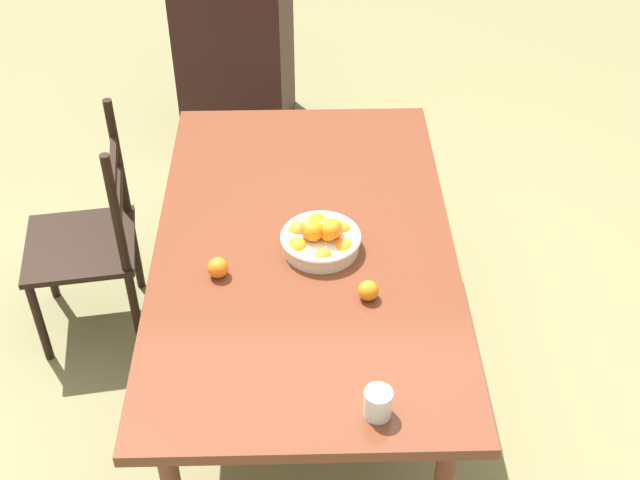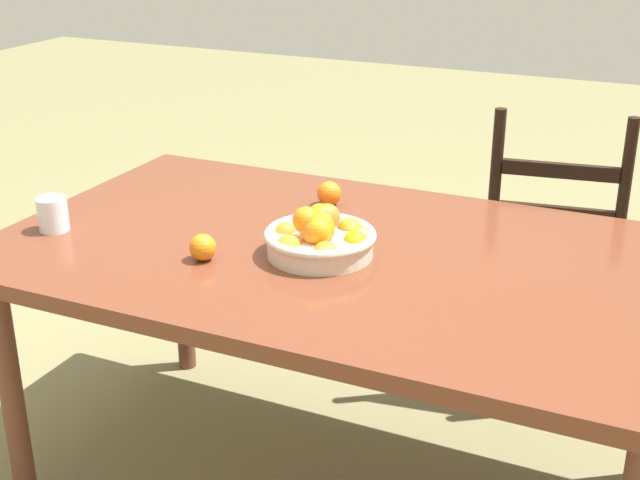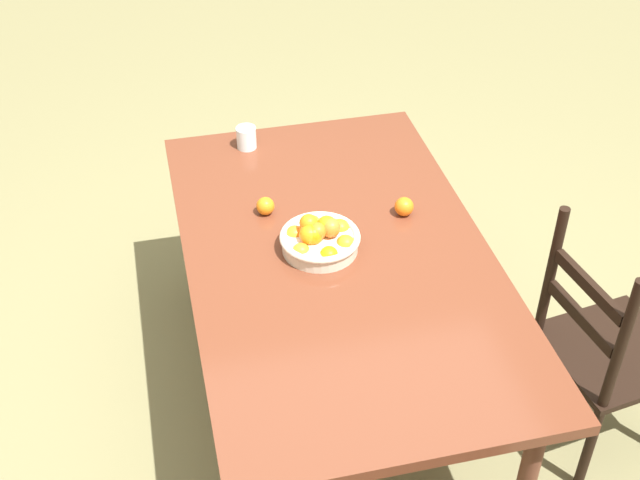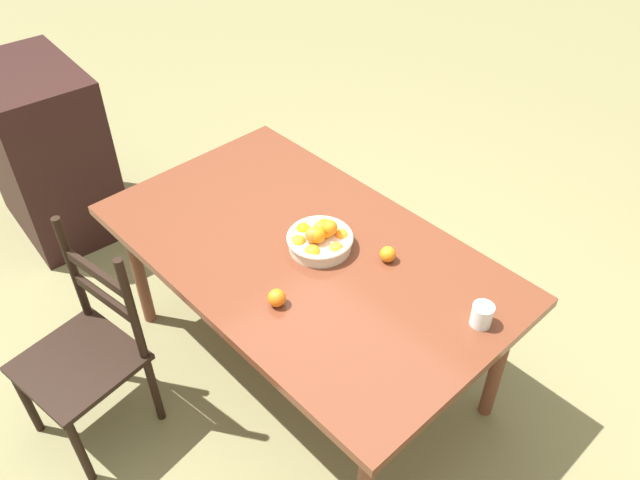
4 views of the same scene
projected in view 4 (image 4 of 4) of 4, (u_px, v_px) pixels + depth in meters
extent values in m
plane|color=olive|center=(306.00, 361.00, 3.10)|extent=(12.00, 12.00, 0.00)
cube|color=brown|center=(304.00, 253.00, 2.64)|extent=(1.76, 1.03, 0.04)
cylinder|color=brown|center=(498.00, 362.00, 2.66)|extent=(0.06, 0.06, 0.70)
cylinder|color=brown|center=(267.00, 201.00, 3.51)|extent=(0.06, 0.06, 0.70)
cylinder|color=brown|center=(138.00, 270.00, 3.09)|extent=(0.06, 0.06, 0.70)
cube|color=black|center=(78.00, 363.00, 2.56)|extent=(0.49, 0.49, 0.03)
cylinder|color=black|center=(27.00, 401.00, 2.68)|extent=(0.04, 0.04, 0.41)
cylinder|color=black|center=(80.00, 451.00, 2.51)|extent=(0.04, 0.04, 0.41)
cylinder|color=black|center=(100.00, 347.00, 2.91)|extent=(0.04, 0.04, 0.41)
cylinder|color=black|center=(154.00, 389.00, 2.73)|extent=(0.04, 0.04, 0.41)
cylinder|color=black|center=(73.00, 269.00, 2.58)|extent=(0.04, 0.04, 0.53)
cylinder|color=black|center=(132.00, 311.00, 2.41)|extent=(0.04, 0.04, 0.53)
cube|color=black|center=(104.00, 297.00, 2.53)|extent=(0.34, 0.07, 0.04)
cube|color=black|center=(96.00, 273.00, 2.44)|extent=(0.34, 0.07, 0.04)
cube|color=black|center=(47.00, 152.00, 3.62)|extent=(0.81, 0.59, 1.00)
cylinder|color=beige|center=(320.00, 242.00, 2.61)|extent=(0.26, 0.26, 0.05)
torus|color=beige|center=(320.00, 237.00, 2.59)|extent=(0.28, 0.28, 0.02)
sphere|color=orange|center=(304.00, 230.00, 2.65)|extent=(0.06, 0.06, 0.06)
sphere|color=orange|center=(298.00, 243.00, 2.59)|extent=(0.07, 0.07, 0.07)
sphere|color=orange|center=(312.00, 253.00, 2.54)|extent=(0.07, 0.07, 0.07)
sphere|color=orange|center=(336.00, 250.00, 2.55)|extent=(0.06, 0.06, 0.06)
sphere|color=orange|center=(341.00, 236.00, 2.62)|extent=(0.07, 0.07, 0.07)
sphere|color=orange|center=(325.00, 226.00, 2.67)|extent=(0.06, 0.06, 0.06)
sphere|color=orange|center=(330.00, 227.00, 2.57)|extent=(0.06, 0.06, 0.06)
sphere|color=orange|center=(325.00, 227.00, 2.60)|extent=(0.07, 0.07, 0.07)
sphere|color=orange|center=(314.00, 235.00, 2.56)|extent=(0.06, 0.06, 0.06)
sphere|color=orange|center=(320.00, 229.00, 2.58)|extent=(0.06, 0.06, 0.06)
sphere|color=orange|center=(323.00, 228.00, 2.60)|extent=(0.07, 0.07, 0.07)
sphere|color=orange|center=(327.00, 228.00, 2.60)|extent=(0.07, 0.07, 0.07)
sphere|color=orange|center=(326.00, 231.00, 2.58)|extent=(0.06, 0.06, 0.06)
sphere|color=orange|center=(313.00, 235.00, 2.55)|extent=(0.07, 0.07, 0.07)
sphere|color=orange|center=(317.00, 235.00, 2.55)|extent=(0.07, 0.07, 0.07)
sphere|color=orange|center=(388.00, 254.00, 2.55)|extent=(0.07, 0.07, 0.07)
sphere|color=orange|center=(277.00, 298.00, 2.36)|extent=(0.07, 0.07, 0.07)
cylinder|color=silver|center=(482.00, 315.00, 2.28)|extent=(0.08, 0.08, 0.09)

